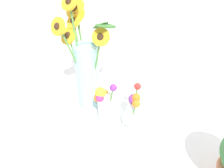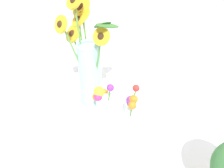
{
  "view_description": "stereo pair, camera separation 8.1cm",
  "coord_description": "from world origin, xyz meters",
  "px_view_note": "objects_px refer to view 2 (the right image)",
  "views": [
    {
      "loc": [
        0.38,
        -0.52,
        0.61
      ],
      "look_at": [
        0.02,
        0.04,
        0.16
      ],
      "focal_mm": 35.0,
      "sensor_mm": 36.0,
      "label": 1
    },
    {
      "loc": [
        0.45,
        -0.48,
        0.61
      ],
      "look_at": [
        0.02,
        0.04,
        0.16
      ],
      "focal_mm": 35.0,
      "sensor_mm": 36.0,
      "label": 2
    }
  ],
  "objects_px": {
    "vase_small_center": "(105,106)",
    "mason_jar_sunflowers": "(89,64)",
    "vase_bulb_right": "(130,113)",
    "serving_tray": "(112,115)"
  },
  "relations": [
    {
      "from": "serving_tray",
      "to": "vase_bulb_right",
      "type": "height_order",
      "value": "vase_bulb_right"
    },
    {
      "from": "mason_jar_sunflowers",
      "to": "vase_bulb_right",
      "type": "xyz_separation_m",
      "value": [
        0.22,
        -0.02,
        -0.12
      ]
    },
    {
      "from": "vase_small_center",
      "to": "serving_tray",
      "type": "bearing_deg",
      "value": 97.77
    },
    {
      "from": "vase_small_center",
      "to": "mason_jar_sunflowers",
      "type": "bearing_deg",
      "value": 156.07
    },
    {
      "from": "serving_tray",
      "to": "vase_small_center",
      "type": "height_order",
      "value": "vase_small_center"
    },
    {
      "from": "mason_jar_sunflowers",
      "to": "vase_bulb_right",
      "type": "height_order",
      "value": "mason_jar_sunflowers"
    },
    {
      "from": "vase_small_center",
      "to": "vase_bulb_right",
      "type": "distance_m",
      "value": 0.1
    },
    {
      "from": "serving_tray",
      "to": "mason_jar_sunflowers",
      "type": "distance_m",
      "value": 0.23
    },
    {
      "from": "serving_tray",
      "to": "mason_jar_sunflowers",
      "type": "height_order",
      "value": "mason_jar_sunflowers"
    },
    {
      "from": "vase_bulb_right",
      "to": "serving_tray",
      "type": "bearing_deg",
      "value": 171.01
    }
  ]
}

